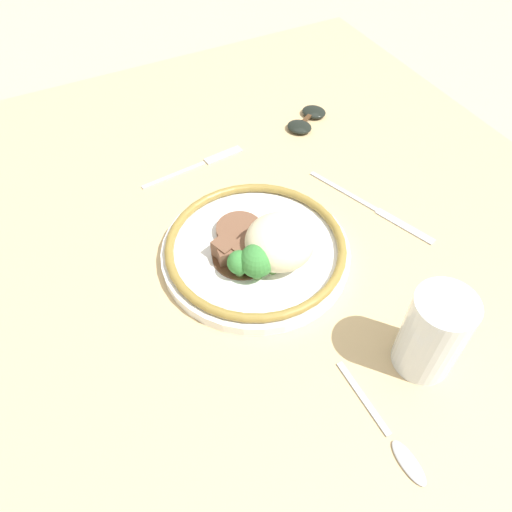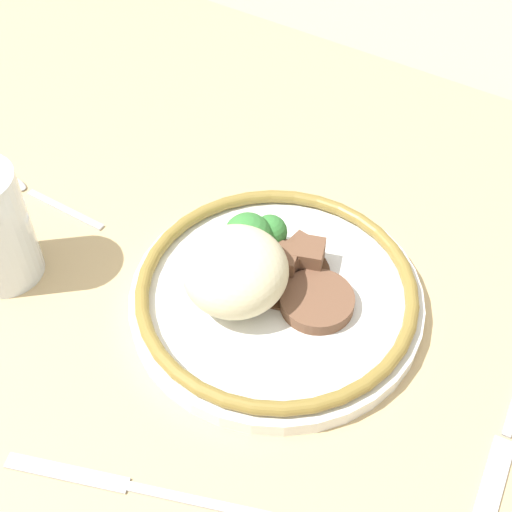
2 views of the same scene
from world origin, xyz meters
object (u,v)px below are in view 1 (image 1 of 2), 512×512
at_px(fork, 203,163).
at_px(sunglasses, 307,119).
at_px(juice_glass, 431,337).
at_px(knife, 373,208).
at_px(plate, 260,249).
at_px(spoon, 397,445).

distance_m(fork, sunglasses, 0.21).
distance_m(juice_glass, fork, 0.45).
xyz_separation_m(juice_glass, knife, (-0.23, 0.10, -0.05)).
xyz_separation_m(plate, spoon, (0.29, 0.01, -0.02)).
bearing_deg(sunglasses, knife, -36.36).
distance_m(plate, fork, 0.22).
bearing_deg(plate, knife, 92.88).
bearing_deg(fork, spoon, -96.43).
relative_size(juice_glass, fork, 0.63).
distance_m(fork, knife, 0.28).
relative_size(juice_glass, spoon, 0.75).
height_order(fork, knife, same).
xyz_separation_m(fork, spoon, (0.51, -0.00, 0.00)).
xyz_separation_m(juice_glass, spoon, (0.07, -0.09, -0.05)).
distance_m(juice_glass, knife, 0.25).
relative_size(knife, sunglasses, 2.08).
height_order(juice_glass, fork, juice_glass).
distance_m(plate, sunglasses, 0.33).
relative_size(juice_glass, sunglasses, 1.13).
bearing_deg(fork, plate, -99.36).
height_order(plate, sunglasses, plate).
height_order(juice_glass, spoon, juice_glass).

